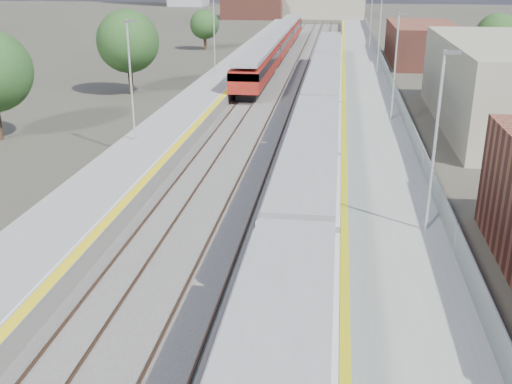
# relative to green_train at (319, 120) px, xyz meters

# --- Properties ---
(ground) EXTENTS (320.00, 320.00, 0.00)m
(ground) POSITION_rel_green_train_xyz_m (-1.50, 14.15, -2.24)
(ground) COLOR #47443A
(ground) RESTS_ON ground
(ballast_bed) EXTENTS (10.50, 155.00, 0.06)m
(ballast_bed) POSITION_rel_green_train_xyz_m (-3.75, 16.65, -2.21)
(ballast_bed) COLOR #565451
(ballast_bed) RESTS_ON ground
(tracks) EXTENTS (8.96, 160.00, 0.17)m
(tracks) POSITION_rel_green_train_xyz_m (-3.15, 18.33, -2.13)
(tracks) COLOR #4C3323
(tracks) RESTS_ON ground
(platform_right) EXTENTS (4.70, 155.00, 8.52)m
(platform_right) POSITION_rel_green_train_xyz_m (3.78, 16.64, -1.70)
(platform_right) COLOR slate
(platform_right) RESTS_ON ground
(platform_left) EXTENTS (4.30, 155.00, 8.52)m
(platform_left) POSITION_rel_green_train_xyz_m (-10.55, 16.64, -1.72)
(platform_left) COLOR slate
(platform_left) RESTS_ON ground
(green_train) EXTENTS (2.89, 80.35, 3.18)m
(green_train) POSITION_rel_green_train_xyz_m (0.00, 0.00, 0.00)
(green_train) COLOR black
(green_train) RESTS_ON ground
(red_train) EXTENTS (2.83, 57.43, 3.57)m
(red_train) POSITION_rel_green_train_xyz_m (-7.00, 41.95, -0.13)
(red_train) COLOR black
(red_train) RESTS_ON ground
(tree_b) EXTENTS (5.81, 5.81, 7.87)m
(tree_b) POSITION_rel_green_train_xyz_m (-18.50, 17.21, 2.72)
(tree_b) COLOR #382619
(tree_b) RESTS_ON ground
(tree_c) EXTENTS (4.25, 4.25, 5.76)m
(tree_c) POSITION_rel_green_train_xyz_m (-18.54, 50.49, 1.38)
(tree_c) COLOR #382619
(tree_c) RESTS_ON ground
(tree_d) EXTENTS (4.92, 4.92, 6.66)m
(tree_d) POSITION_rel_green_train_xyz_m (18.81, 35.18, 1.96)
(tree_d) COLOR #382619
(tree_d) RESTS_ON ground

